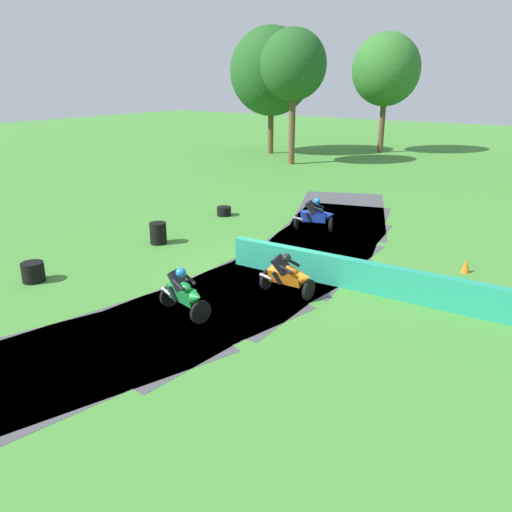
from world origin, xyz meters
TOP-DOWN VIEW (x-y plane):
  - ground_plane at (0.00, 0.00)m, footprint 120.00×120.00m
  - track_asphalt at (-0.69, -0.02)m, footprint 7.68×25.85m
  - safety_barrier at (5.51, 0.19)m, footprint 14.18×0.79m
  - motorcycle_lead_green at (-0.30, -4.11)m, footprint 1.70×1.02m
  - motorcycle_chase_orange at (1.21, -1.47)m, footprint 1.68×0.85m
  - motorcycle_trailing_blue at (-1.32, 4.76)m, footprint 1.70×1.12m
  - tire_stack_near at (-5.70, -4.92)m, footprint 0.67×0.67m
  - tire_stack_mid_a at (-5.30, -0.01)m, footprint 0.62×0.62m
  - tire_stack_mid_b at (-5.85, 4.63)m, footprint 0.63×0.63m
  - traffic_cone at (4.88, 3.36)m, footprint 0.28×0.28m
  - tree_far_left at (-8.03, 28.01)m, footprint 5.26×5.26m
  - tree_mid_rise at (-15.14, 22.56)m, footprint 6.35×6.35m
  - tree_behind_barrier at (-10.92, 18.81)m, footprint 4.47×4.47m

SIDE VIEW (x-z plane):
  - ground_plane at x=0.00m, z-range 0.00..0.00m
  - track_asphalt at x=-0.69m, z-range 0.00..0.01m
  - tire_stack_mid_b at x=-5.85m, z-range 0.00..0.40m
  - traffic_cone at x=4.88m, z-range 0.00..0.44m
  - tire_stack_near at x=-5.70m, z-range 0.00..0.60m
  - tire_stack_mid_a at x=-5.30m, z-range 0.00..0.80m
  - safety_barrier at x=5.51m, z-range 0.00..0.90m
  - motorcycle_chase_orange at x=1.21m, z-range -0.08..1.35m
  - motorcycle_lead_green at x=-0.30m, z-range -0.06..1.37m
  - motorcycle_trailing_blue at x=-1.32m, z-range -0.05..1.37m
  - tree_mid_rise at x=-15.14m, z-range 1.45..11.03m
  - tree_far_left at x=-8.03m, z-range 1.79..10.94m
  - tree_behind_barrier at x=-10.92m, z-range 2.11..11.10m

